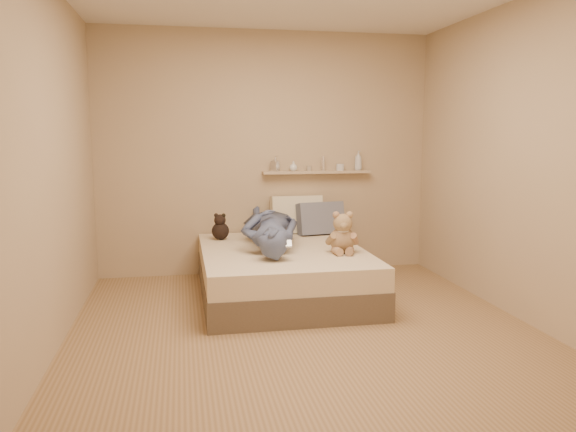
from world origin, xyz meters
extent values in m
plane|color=#95744D|center=(0.00, 0.00, 0.00)|extent=(3.80, 3.80, 0.00)
plane|color=tan|center=(0.00, 1.90, 1.30)|extent=(3.60, 0.00, 3.60)
plane|color=tan|center=(0.00, -1.90, 1.30)|extent=(3.60, 0.00, 3.60)
plane|color=tan|center=(-1.80, 0.00, 1.30)|extent=(0.00, 3.80, 3.80)
plane|color=tan|center=(1.80, 0.00, 1.30)|extent=(0.00, 3.80, 3.80)
cube|color=brown|center=(0.00, 0.93, 0.12)|extent=(1.50, 1.90, 0.25)
cube|color=beige|center=(0.00, 0.93, 0.35)|extent=(1.48, 1.88, 0.20)
cube|color=silver|center=(-0.10, 0.42, 0.60)|extent=(0.18, 0.09, 0.06)
cube|color=black|center=(-0.10, 0.42, 0.61)|extent=(0.09, 0.05, 0.03)
sphere|color=#977253|center=(0.50, 0.67, 0.57)|extent=(0.23, 0.23, 0.23)
sphere|color=#9F8557|center=(0.50, 0.65, 0.72)|extent=(0.17, 0.17, 0.17)
sphere|color=tan|center=(0.44, 0.66, 0.80)|extent=(0.06, 0.06, 0.06)
sphere|color=tan|center=(0.56, 0.64, 0.80)|extent=(0.06, 0.06, 0.06)
sphere|color=olive|center=(0.49, 0.57, 0.71)|extent=(0.07, 0.07, 0.07)
cylinder|color=#8D6E4B|center=(0.39, 0.65, 0.58)|extent=(0.08, 0.16, 0.13)
cylinder|color=#9D7253|center=(0.60, 0.62, 0.58)|extent=(0.12, 0.16, 0.13)
cylinder|color=#A9805A|center=(0.43, 0.58, 0.49)|extent=(0.08, 0.16, 0.08)
cylinder|color=#8F6A4C|center=(0.54, 0.56, 0.49)|extent=(0.12, 0.17, 0.08)
cylinder|color=beige|center=(0.50, 0.65, 0.65)|extent=(0.14, 0.14, 0.02)
sphere|color=black|center=(-0.54, 1.51, 0.54)|extent=(0.18, 0.18, 0.18)
sphere|color=black|center=(-0.54, 1.50, 0.65)|extent=(0.12, 0.12, 0.12)
sphere|color=black|center=(-0.58, 1.51, 0.70)|extent=(0.04, 0.04, 0.04)
sphere|color=black|center=(-0.50, 1.48, 0.70)|extent=(0.04, 0.04, 0.04)
cube|color=beige|center=(0.30, 1.76, 0.65)|extent=(0.56, 0.22, 0.42)
cube|color=slate|center=(0.54, 1.62, 0.62)|extent=(0.53, 0.29, 0.36)
imported|color=#46506F|center=(-0.09, 1.09, 0.63)|extent=(0.74, 1.56, 0.36)
cube|color=tan|center=(0.55, 1.84, 1.10)|extent=(1.20, 0.12, 0.03)
imported|color=white|center=(0.09, 1.84, 1.20)|extent=(0.11, 0.11, 0.17)
imported|color=white|center=(0.29, 1.84, 1.17)|extent=(0.11, 0.11, 0.11)
cylinder|color=#ADA394|center=(0.46, 1.84, 1.14)|extent=(0.06, 0.06, 0.05)
cylinder|color=white|center=(0.62, 1.84, 1.19)|extent=(0.03, 0.03, 0.16)
cylinder|color=silver|center=(0.81, 1.84, 1.15)|extent=(0.09, 0.09, 0.07)
imported|color=silver|center=(1.02, 1.84, 1.22)|extent=(0.11, 0.11, 0.22)
camera|label=1|loc=(-0.91, -4.13, 1.51)|focal=35.00mm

